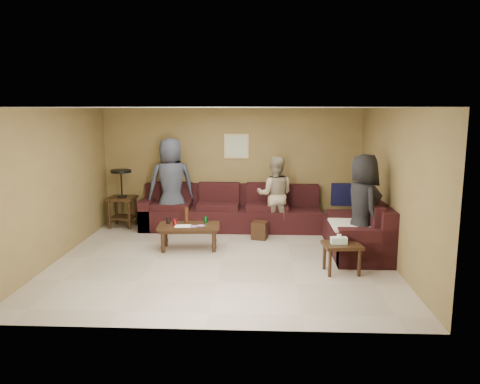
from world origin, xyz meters
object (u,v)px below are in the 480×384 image
Objects in this scene: coffee_table at (189,228)px; waste_bin at (260,230)px; end_table_left at (122,197)px; person_middle at (275,195)px; side_table_right at (341,248)px; person_right at (363,207)px; sectional_sofa at (270,220)px; person_left at (171,184)px.

coffee_table reaches higher than waste_bin.
waste_bin is at bearing -15.53° from end_table_left.
end_table_left is 3.23m from person_middle.
coffee_table is 3.33× the size of waste_bin.
person_middle is at bearing 111.77° from side_table_right.
side_table_right is at bearing -32.57° from end_table_left.
coffee_table is at bearing -43.00° from end_table_left.
person_right is (1.39, -1.68, 0.11)m from person_middle.
end_table_left is at bearing 164.47° from waste_bin.
sectional_sofa is at bearing 35.34° from person_right.
waste_bin is 0.19× the size of person_right.
person_middle reaches higher than coffee_table.
side_table_right is 1.80× the size of waste_bin.
coffee_table is at bearing 93.21° from person_left.
coffee_table is at bearing -150.02° from waste_bin.
person_left is at bearing 161.37° from waste_bin.
side_table_right is at bearing -63.01° from sectional_sofa.
person_left is (-2.02, 0.41, 0.63)m from sectional_sofa.
side_table_right is 0.95m from person_right.
person_right is (3.51, -1.77, -0.08)m from person_left.
person_right is at bearing -34.38° from waste_bin.
coffee_table is 3.03m from person_right.
side_table_right is at bearing -55.98° from waste_bin.
end_table_left is (-3.12, 0.61, 0.31)m from sectional_sofa.
sectional_sofa is at bearing 149.28° from person_left.
side_table_right is (2.51, -1.12, 0.02)m from coffee_table.
person_left reaches higher than person_middle.
person_right reaches higher than person_middle.
end_table_left is at bearing 137.00° from coffee_table.
person_left reaches higher than coffee_table.
person_middle is (-0.95, 2.37, 0.37)m from side_table_right.
person_right is at bearing -8.25° from coffee_table.
end_table_left is 0.69× the size of person_right.
sectional_sofa is 13.78× the size of waste_bin.
sectional_sofa reaches higher than waste_bin.
person_left is at bearing -10.18° from end_table_left.
sectional_sofa is 4.14× the size of coffee_table.
sectional_sofa reaches higher than coffee_table.
end_table_left reaches higher than sectional_sofa.
sectional_sofa is 0.56m from person_middle.
person_middle is 2.18m from person_right.
person_right is at bearing -42.44° from sectional_sofa.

